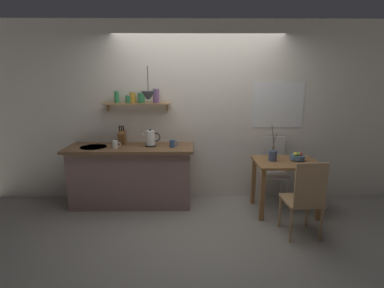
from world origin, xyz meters
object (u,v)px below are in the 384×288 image
object	(u,v)px
dining_table	(286,171)
pendant_lamp	(148,96)
coffee_mug_spare	(172,144)
twig_vase	(273,155)
coffee_mug_by_sink	(115,145)
electric_kettle	(151,139)
dining_chair_far	(274,167)
fruit_bowl	(297,157)
dining_chair_near	(305,197)
knife_block	(122,137)

from	to	relation	value
dining_table	pendant_lamp	xyz separation A→B (m)	(-1.91, 0.17, 1.02)
coffee_mug_spare	twig_vase	bearing A→B (deg)	-7.01
coffee_mug_by_sink	dining_table	bearing A→B (deg)	-3.62
twig_vase	electric_kettle	distance (m)	1.75
coffee_mug_spare	dining_chair_far	bearing A→B (deg)	6.56
fruit_bowl	twig_vase	size ratio (longest dim) A/B	0.39
dining_chair_far	pendant_lamp	bearing A→B (deg)	-173.70
dining_chair_near	electric_kettle	distance (m)	2.20
electric_kettle	coffee_mug_spare	distance (m)	0.33
dining_table	pendant_lamp	size ratio (longest dim) A/B	1.81
dining_chair_near	electric_kettle	size ratio (longest dim) A/B	3.83
dining_table	knife_block	size ratio (longest dim) A/B	2.99
dining_chair_far	coffee_mug_spare	size ratio (longest dim) A/B	8.13
electric_kettle	pendant_lamp	world-z (taller)	pendant_lamp
twig_vase	fruit_bowl	bearing A→B (deg)	2.11
twig_vase	electric_kettle	xyz separation A→B (m)	(-1.72, 0.24, 0.19)
dining_table	dining_chair_near	world-z (taller)	dining_chair_near
twig_vase	pendant_lamp	xyz separation A→B (m)	(-1.72, 0.14, 0.80)
dining_table	dining_chair_far	bearing A→B (deg)	99.01
dining_table	dining_chair_far	size ratio (longest dim) A/B	0.86
coffee_mug_by_sink	coffee_mug_spare	distance (m)	0.81
dining_chair_near	coffee_mug_spare	xyz separation A→B (m)	(-1.59, 0.91, 0.43)
coffee_mug_spare	coffee_mug_by_sink	bearing A→B (deg)	-176.66
twig_vase	coffee_mug_by_sink	bearing A→B (deg)	176.76
dining_chair_near	knife_block	world-z (taller)	knife_block
dining_table	coffee_mug_spare	xyz separation A→B (m)	(-1.59, 0.20, 0.35)
pendant_lamp	coffee_mug_spare	bearing A→B (deg)	5.03
dining_table	dining_chair_near	bearing A→B (deg)	-90.09
twig_vase	knife_block	distance (m)	2.20
knife_block	pendant_lamp	bearing A→B (deg)	-27.48
dining_table	twig_vase	bearing A→B (deg)	172.02
dining_chair_far	knife_block	xyz separation A→B (m)	(-2.29, 0.03, 0.47)
pendant_lamp	dining_table	bearing A→B (deg)	-5.11
dining_chair_far	knife_block	bearing A→B (deg)	179.35
dining_table	pendant_lamp	world-z (taller)	pendant_lamp
dining_chair_near	fruit_bowl	distance (m)	0.82
twig_vase	electric_kettle	size ratio (longest dim) A/B	2.02
coffee_mug_spare	knife_block	bearing A→B (deg)	165.14
pendant_lamp	dining_chair_near	bearing A→B (deg)	-24.89
dining_chair_far	coffee_mug_by_sink	bearing A→B (deg)	-174.55
dining_chair_near	electric_kettle	bearing A→B (deg)	152.67
dining_chair_near	fruit_bowl	world-z (taller)	dining_chair_near
dining_chair_near	electric_kettle	world-z (taller)	electric_kettle
dining_chair_far	knife_block	world-z (taller)	knife_block
electric_kettle	knife_block	distance (m)	0.46
dining_table	coffee_mug_spare	size ratio (longest dim) A/B	6.98
dining_table	dining_chair_far	distance (m)	0.38
electric_kettle	pendant_lamp	distance (m)	0.62
coffee_mug_by_sink	pendant_lamp	xyz separation A→B (m)	(0.49, 0.02, 0.67)
dining_chair_far	fruit_bowl	size ratio (longest dim) A/B	4.99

